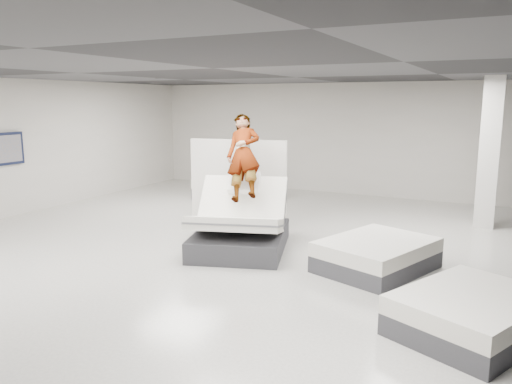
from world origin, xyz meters
TOP-DOWN VIEW (x-y plane):
  - room at (0.00, 0.00)m, footprint 14.00×14.04m
  - hero_bed at (0.13, 0.63)m, footprint 2.15×2.48m
  - person at (0.03, 0.95)m, footprint 1.16×1.85m
  - remote at (0.34, 0.69)m, footprint 0.09×0.15m
  - divider_panel at (-0.68, 2.01)m, footprint 2.06×0.49m
  - flat_bed_right_far at (2.60, 0.67)m, footprint 1.88×2.15m
  - flat_bed_right_near at (4.13, -1.06)m, footprint 1.93×2.15m
  - flat_bed_left_far at (-2.33, 4.89)m, footprint 2.05×1.56m
  - column at (4.00, 4.50)m, footprint 0.40×0.40m
  - wall_poster at (-5.93, 0.50)m, footprint 0.06×0.95m

SIDE VIEW (x-z plane):
  - flat_bed_right_near at x=4.13m, z-range 0.00..0.48m
  - flat_bed_right_far at x=2.60m, z-range 0.00..0.49m
  - flat_bed_left_far at x=-2.33m, z-range 0.00..0.55m
  - hero_bed at x=0.13m, z-range -0.27..1.11m
  - divider_panel at x=-0.68m, z-range 0.00..1.89m
  - remote at x=0.34m, z-range 1.09..1.16m
  - person at x=0.03m, z-range 0.67..2.04m
  - room at x=0.00m, z-range 0.00..3.20m
  - column at x=4.00m, z-range 0.00..3.20m
  - wall_poster at x=-5.93m, z-range 1.23..1.98m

